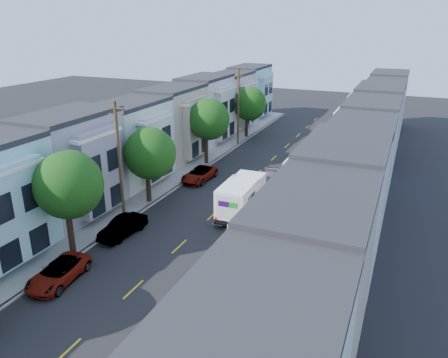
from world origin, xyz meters
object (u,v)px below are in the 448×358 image
parked_right_b (229,265)px  parked_right_c (299,176)px  fedex_truck (241,196)px  parked_left_d (199,174)px  tree_b (68,185)px  tree_d (208,119)px  utility_pole_far (238,107)px  parked_right_d (318,152)px  lead_sedan (269,182)px  utility_pole_near (120,163)px  parked_right_a (187,320)px  tree_far_r (343,124)px  parked_left_c (123,227)px  parked_left_b (58,273)px  tree_c (149,154)px  tree_e (249,104)px

parked_right_b → parked_right_c: size_ratio=0.91×
fedex_truck → parked_left_d: size_ratio=1.32×
tree_b → tree_d: 22.57m
tree_b → utility_pole_far: bearing=90.0°
parked_right_c → parked_right_d: 9.68m
lead_sedan → utility_pole_near: bearing=-134.8°
parked_left_d → tree_d: bearing=106.4°
parked_right_c → lead_sedan: bearing=-128.2°
tree_d → utility_pole_far: 9.33m
parked_left_d → parked_right_b: size_ratio=1.05×
parked_right_a → parked_right_c: size_ratio=0.91×
fedex_truck → parked_right_d: 19.51m
fedex_truck → utility_pole_near: bearing=-150.0°
fedex_truck → parked_right_a: bearing=-81.4°
utility_pole_far → lead_sedan: utility_pole_far is taller
tree_b → tree_d: size_ratio=1.00×
tree_b → parked_right_c: size_ratio=1.49×
tree_far_r → parked_right_b: size_ratio=1.05×
tree_far_r → parked_left_c: size_ratio=1.13×
utility_pole_far → tree_b: bearing=-90.0°
parked_left_c → parked_right_b: parked_right_b is taller
fedex_truck → parked_right_b: bearing=-75.2°
parked_right_c → parked_right_d: size_ratio=1.16×
parked_left_b → parked_right_d: bearing=68.3°
lead_sedan → parked_right_c: size_ratio=0.97×
utility_pole_far → fedex_truck: utility_pole_far is taller
lead_sedan → parked_right_a: lead_sedan is taller
tree_c → parked_right_a: (11.20, -14.37, -4.04)m
parked_left_c → tree_c: bearing=107.4°
tree_b → utility_pole_near: 5.90m
tree_c → parked_left_d: (1.40, 7.06, -4.06)m
parked_left_c → tree_d: bearing=99.4°
tree_c → tree_b: bearing=-90.0°
tree_d → utility_pole_far: bearing=90.0°
utility_pole_near → parked_right_a: 15.70m
tree_far_r → utility_pole_far: 13.55m
parked_left_c → parked_right_b: size_ratio=0.93×
tree_e → utility_pole_far: utility_pole_far is taller
tree_d → parked_right_c: bearing=-9.4°
tree_b → tree_c: 10.21m
tree_b → tree_e: (0.00, 35.97, -0.51)m
parked_right_a → lead_sedan: bearing=99.9°
fedex_truck → lead_sedan: bearing=84.7°
parked_right_c → parked_right_d: bearing=89.1°
tree_far_r → parked_right_c: size_ratio=0.95×
utility_pole_far → utility_pole_near: bearing=-90.0°
utility_pole_near → tree_b: bearing=-90.0°
parked_right_d → utility_pole_near: bearing=-117.9°
fedex_truck → parked_left_b: 16.03m
tree_far_r → parked_right_c: bearing=-98.2°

